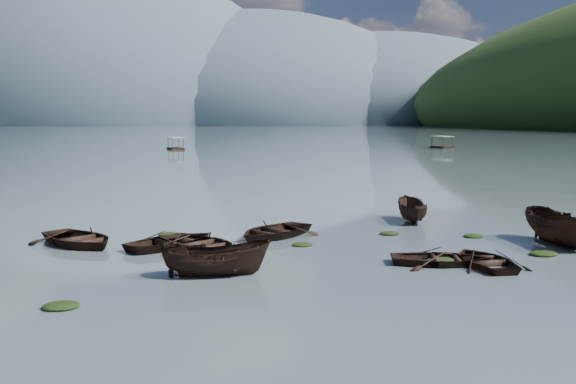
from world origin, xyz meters
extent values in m
plane|color=slate|center=(0.00, 0.00, 0.00)|extent=(2400.00, 2400.00, 0.00)
ellipsoid|color=#475666|center=(-60.00, 900.00, 0.00)|extent=(520.00, 520.00, 340.00)
ellipsoid|color=#475666|center=(140.00, 900.00, 0.00)|extent=(520.00, 520.00, 260.00)
ellipsoid|color=#475666|center=(320.00, 900.00, 0.00)|extent=(520.00, 520.00, 220.00)
imported|color=black|center=(-5.01, 7.46, 0.00)|extent=(5.37, 5.82, 0.98)
imported|color=black|center=(-6.18, 8.44, 0.00)|extent=(5.54, 5.22, 0.93)
imported|color=black|center=(-4.75, 2.53, 0.00)|extent=(4.16, 1.85, 1.56)
imported|color=black|center=(5.95, 2.07, 0.00)|extent=(2.95, 4.00, 0.80)
imported|color=black|center=(4.30, 2.59, 0.00)|extent=(4.65, 3.87, 0.83)
imported|color=black|center=(11.44, 5.09, 0.00)|extent=(2.23, 5.15, 1.94)
imported|color=black|center=(-10.43, 9.81, 0.00)|extent=(5.57, 5.95, 1.00)
imported|color=black|center=(-1.15, 10.03, 0.00)|extent=(5.80, 5.68, 0.98)
imported|color=black|center=(7.47, 13.11, 0.00)|extent=(2.37, 4.18, 1.52)
ellipsoid|color=black|center=(-9.87, -0.56, 0.00)|extent=(1.15, 0.94, 0.25)
ellipsoid|color=black|center=(-0.29, 7.48, 0.00)|extent=(0.96, 0.77, 0.21)
ellipsoid|color=black|center=(4.36, 2.68, 0.00)|extent=(1.35, 1.08, 0.29)
ellipsoid|color=black|center=(8.53, 7.85, 0.00)|extent=(0.99, 0.84, 0.22)
ellipsoid|color=black|center=(9.37, 3.27, 0.00)|extent=(1.22, 0.97, 0.25)
ellipsoid|color=black|center=(-6.22, 11.40, 0.00)|extent=(1.13, 0.91, 0.24)
ellipsoid|color=black|center=(-3.43, 6.28, 0.00)|extent=(1.08, 0.90, 0.22)
ellipsoid|color=black|center=(4.72, 9.41, 0.00)|extent=(1.03, 0.82, 0.22)
camera|label=1|loc=(-7.04, -20.89, 5.78)|focal=40.00mm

